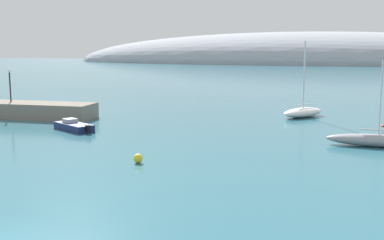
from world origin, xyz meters
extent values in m
ellipsoid|color=#999EA8|center=(-10.84, 243.00, 0.00)|extent=(260.71, 82.54, 32.79)
ellipsoid|color=white|center=(8.86, 41.79, 0.55)|extent=(5.40, 6.33, 1.09)
cylinder|color=silver|center=(8.86, 41.79, 4.96)|extent=(0.19, 0.19, 7.73)
cube|color=silver|center=(9.01, 42.01, 1.44)|extent=(1.63, 2.29, 0.10)
ellipsoid|color=gray|center=(16.35, 26.55, 0.52)|extent=(8.31, 1.82, 1.04)
cylinder|color=silver|center=(16.35, 26.55, 4.07)|extent=(0.13, 0.13, 6.05)
cube|color=silver|center=(16.73, 26.55, 1.39)|extent=(3.73, 0.19, 0.10)
cube|color=navy|center=(-11.66, 25.46, 0.34)|extent=(5.10, 3.85, 0.69)
cube|color=black|center=(-9.31, 24.22, 0.51)|extent=(0.56, 0.52, 0.62)
cube|color=#B2B7C1|center=(-12.30, 25.79, 0.89)|extent=(1.53, 1.50, 0.40)
sphere|color=yellow|center=(0.01, 15.30, 0.33)|extent=(0.66, 0.66, 0.66)
cylinder|color=black|center=(-23.65, 31.09, 3.47)|extent=(0.16, 0.16, 3.42)
sphere|color=#EAEACC|center=(-23.65, 31.09, 5.36)|extent=(0.36, 0.36, 0.36)
camera|label=1|loc=(13.92, -14.27, 8.04)|focal=44.17mm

